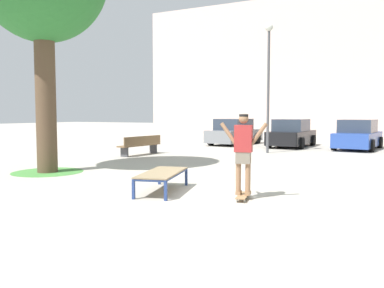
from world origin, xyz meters
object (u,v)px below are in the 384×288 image
(skater, at_px, (243,148))
(car_black, at_px, (292,134))
(car_grey, at_px, (234,133))
(car_blue, at_px, (358,136))
(skate_box, at_px, (162,174))
(skateboard, at_px, (243,196))
(light_post, at_px, (269,69))
(park_bench, at_px, (141,145))

(skater, xyz_separation_m, car_black, (-2.32, 14.07, -0.38))
(car_grey, distance_m, car_blue, 6.72)
(skate_box, xyz_separation_m, car_blue, (2.97, 14.05, 0.28))
(skateboard, distance_m, light_post, 10.97)
(skate_box, bearing_deg, car_black, 91.55)
(skate_box, relative_size, car_blue, 0.47)
(skater, bearing_deg, car_grey, 111.85)
(light_post, bearing_deg, park_bench, -143.42)
(car_black, xyz_separation_m, car_blue, (3.36, -0.09, 0.00))
(car_black, bearing_deg, skate_box, -88.45)
(skate_box, distance_m, park_bench, 8.41)
(car_blue, xyz_separation_m, park_bench, (-8.13, -7.41, -0.24))
(car_blue, bearing_deg, skateboard, -94.25)
(car_grey, xyz_separation_m, car_black, (3.36, -0.10, 0.00))
(car_black, distance_m, car_blue, 3.36)
(light_post, bearing_deg, car_black, 88.05)
(car_black, height_order, car_blue, same)
(skate_box, xyz_separation_m, skater, (1.94, 0.07, 0.66))
(car_grey, xyz_separation_m, car_blue, (6.72, -0.19, 0.00))
(skate_box, bearing_deg, car_blue, 78.05)
(car_black, bearing_deg, skateboard, -80.64)
(skateboard, xyz_separation_m, light_post, (-2.46, 10.01, 3.75))
(park_bench, bearing_deg, skate_box, -52.21)
(car_blue, height_order, light_post, light_post)
(skateboard, relative_size, park_bench, 0.34)
(skater, bearing_deg, light_post, 103.79)
(skate_box, height_order, car_black, car_black)
(light_post, bearing_deg, skater, -76.21)
(skate_box, bearing_deg, car_grey, 104.74)
(skateboard, relative_size, car_blue, 0.19)
(skater, height_order, car_blue, skater)
(car_grey, distance_m, light_post, 6.13)
(skateboard, xyz_separation_m, car_grey, (-5.68, 14.17, 0.61))
(skateboard, height_order, car_blue, car_blue)
(skater, height_order, light_post, light_post)
(skate_box, relative_size, car_black, 0.48)
(car_grey, height_order, park_bench, car_grey)
(park_bench, bearing_deg, light_post, 36.58)
(skate_box, distance_m, skater, 2.05)
(car_black, relative_size, car_blue, 0.98)
(park_bench, relative_size, light_post, 0.42)
(skateboard, height_order, car_grey, car_grey)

